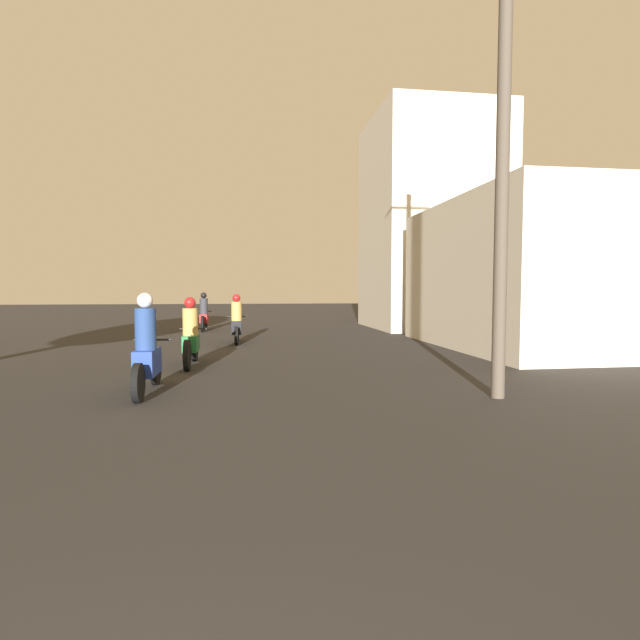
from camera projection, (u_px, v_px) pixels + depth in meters
motorcycle_blue at (147, 353)px, 7.84m from camera, size 0.60×1.98×1.59m
motorcycle_green at (191, 338)px, 10.70m from camera, size 0.60×2.07×1.48m
motorcycle_black at (237, 323)px, 15.33m from camera, size 0.60×1.85×1.51m
motorcycle_red at (204, 315)px, 20.08m from camera, size 0.60×2.11×1.54m
building_right_near at (529, 275)px, 14.16m from camera, size 4.84×7.54×4.12m
building_right_far at (431, 224)px, 21.53m from camera, size 5.10×5.65×8.96m
utility_pole_near at (504, 116)px, 7.30m from camera, size 1.60×0.20×8.02m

